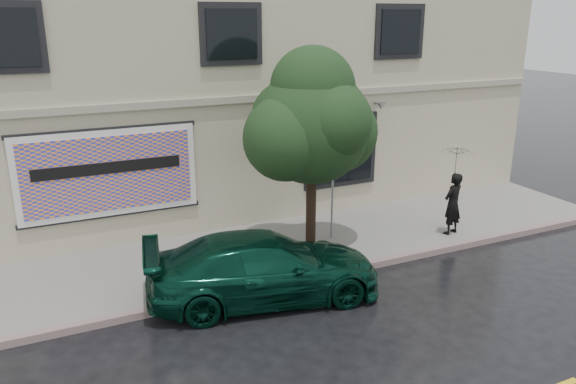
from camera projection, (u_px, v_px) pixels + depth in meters
name	position (u px, v px, depth m)	size (l,w,h in m)	color
ground	(324.00, 317.00, 11.01)	(90.00, 90.00, 0.00)	black
sidewalk	(261.00, 252.00, 13.79)	(20.00, 3.50, 0.15)	gray
curb	(291.00, 282.00, 12.28)	(20.00, 0.18, 0.16)	gray
building	(190.00, 86.00, 17.71)	(20.00, 8.12, 7.00)	#C1BA9B
billboard	(109.00, 173.00, 13.34)	(4.30, 0.16, 2.20)	white
car	(264.00, 267.00, 11.52)	(2.12, 4.79, 1.40)	#083023
pedestrian	(453.00, 204.00, 14.56)	(0.60, 0.39, 1.64)	black
umbrella	(457.00, 161.00, 14.21)	(0.90, 0.90, 0.66)	black
street_tree	(312.00, 126.00, 12.64)	(2.65, 2.65, 4.44)	black
sign_pole	(333.00, 181.00, 14.05)	(0.31, 0.05, 2.52)	gray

